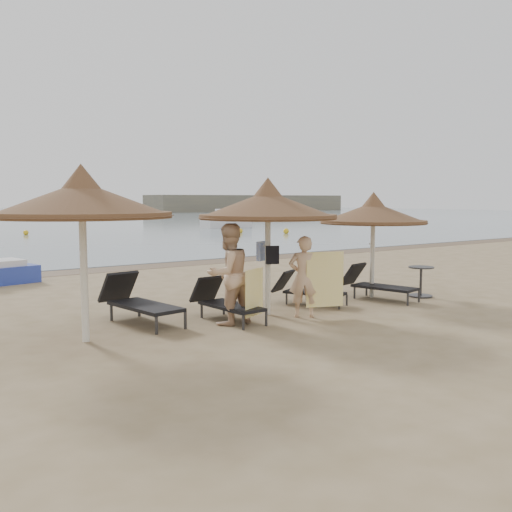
{
  "coord_description": "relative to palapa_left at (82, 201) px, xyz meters",
  "views": [
    {
      "loc": [
        -6.88,
        -9.17,
        2.39
      ],
      "look_at": [
        0.5,
        1.2,
        1.11
      ],
      "focal_mm": 40.0,
      "sensor_mm": 36.0,
      "label": 1
    }
  ],
  "objects": [
    {
      "name": "person_left",
      "position": [
        2.68,
        -0.26,
        -1.24
      ],
      "size": [
        1.09,
        0.77,
        2.24
      ],
      "primitive_type": "imported",
      "rotation": [
        0.0,
        0.0,
        3.24
      ],
      "color": "tan",
      "rests_on": "ground"
    },
    {
      "name": "person_right",
      "position": [
        4.25,
        -0.61,
        -1.4
      ],
      "size": [
        1.05,
        0.97,
        1.91
      ],
      "primitive_type": "imported",
      "rotation": [
        0.0,
        0.0,
        2.53
      ],
      "color": "tan",
      "rests_on": "ground"
    },
    {
      "name": "ground",
      "position": [
        3.77,
        -0.13,
        -2.36
      ],
      "size": [
        160.0,
        160.0,
        0.0
      ],
      "primitive_type": "plane",
      "color": "#9A8462",
      "rests_on": "ground"
    },
    {
      "name": "lounger_near_left",
      "position": [
        2.83,
        0.15,
        -1.99
      ],
      "size": [
        0.72,
        1.86,
        0.81
      ],
      "rotation": [
        0.0,
        0.0,
        0.06
      ],
      "color": "#303032",
      "rests_on": "ground"
    },
    {
      "name": "palapa_center",
      "position": [
        3.82,
        0.03,
        -0.11
      ],
      "size": [
        2.84,
        2.84,
        2.82
      ],
      "rotation": [
        0.0,
        0.0,
        0.26
      ],
      "color": "silver",
      "rests_on": "ground"
    },
    {
      "name": "buoy_extra",
      "position": [
        20.86,
        20.9,
        -2.17
      ],
      "size": [
        0.38,
        0.38,
        0.38
      ],
      "primitive_type": "sphere",
      "color": "yellow",
      "rests_on": "ground"
    },
    {
      "name": "buoy_right",
      "position": [
        18.82,
        23.39,
        -2.19
      ],
      "size": [
        0.33,
        0.33,
        0.33
      ],
      "primitive_type": "sphere",
      "color": "yellow",
      "rests_on": "ground"
    },
    {
      "name": "buoy_mid",
      "position": [
        6.17,
        29.71,
        -2.19
      ],
      "size": [
        0.34,
        0.34,
        0.34
      ],
      "primitive_type": "sphere",
      "color": "yellow",
      "rests_on": "ground"
    },
    {
      "name": "wet_sand_strip",
      "position": [
        3.77,
        9.27,
        -2.35
      ],
      "size": [
        200.0,
        1.6,
        0.01
      ],
      "primitive_type": "cube",
      "color": "brown",
      "rests_on": "ground"
    },
    {
      "name": "towel_right",
      "position": [
        4.6,
        -0.86,
        -1.59
      ],
      "size": [
        0.76,
        0.29,
        1.12
      ],
      "rotation": [
        0.0,
        0.0,
        -0.34
      ],
      "color": "yellow",
      "rests_on": "ground"
    },
    {
      "name": "side_table",
      "position": [
        8.15,
        -0.42,
        -2.01
      ],
      "size": [
        0.61,
        0.61,
        0.74
      ],
      "rotation": [
        0.0,
        0.0,
        0.14
      ],
      "color": "#303032",
      "rests_on": "ground"
    },
    {
      "name": "palapa_right",
      "position": [
        7.14,
        0.24,
        -0.32
      ],
      "size": [
        2.58,
        2.58,
        2.55
      ],
      "rotation": [
        0.0,
        0.0,
        -0.29
      ],
      "color": "silver",
      "rests_on": "ground"
    },
    {
      "name": "towel_left",
      "position": [
        3.03,
        -0.61,
        -1.74
      ],
      "size": [
        0.6,
        0.28,
        0.9
      ],
      "rotation": [
        0.0,
        0.0,
        0.42
      ],
      "color": "yellow",
      "rests_on": "ground"
    },
    {
      "name": "palapa_left",
      "position": [
        0.0,
        0.0,
        0.0
      ],
      "size": [
        2.99,
        2.99,
        2.96
      ],
      "rotation": [
        0.0,
        0.0,
        -0.14
      ],
      "color": "silver",
      "rests_on": "ground"
    },
    {
      "name": "lounger_far_left",
      "position": [
        1.33,
        0.93,
        -1.94
      ],
      "size": [
        0.98,
        2.17,
        0.94
      ],
      "rotation": [
        0.0,
        0.0,
        0.14
      ],
      "color": "#303032",
      "rests_on": "ground"
    },
    {
      "name": "bag_dark",
      "position": [
        3.82,
        -0.13,
        -1.1
      ],
      "size": [
        0.28,
        0.18,
        0.37
      ],
      "rotation": [
        0.0,
        0.0,
        -0.39
      ],
      "color": "black",
      "rests_on": "ground"
    },
    {
      "name": "bag_patterned",
      "position": [
        3.82,
        0.21,
        -1.05
      ],
      "size": [
        0.33,
        0.21,
        0.4
      ],
      "rotation": [
        0.0,
        0.0,
        0.35
      ],
      "color": "white",
      "rests_on": "ground"
    },
    {
      "name": "lounger_near_right",
      "position": [
        5.23,
        0.48,
        -2.02
      ],
      "size": [
        1.24,
        1.73,
        0.75
      ],
      "rotation": [
        0.0,
        0.0,
        0.46
      ],
      "color": "#303032",
      "rests_on": "ground"
    },
    {
      "name": "lounger_far_right",
      "position": [
        7.01,
        0.02,
        -1.99
      ],
      "size": [
        1.0,
        1.93,
        0.83
      ],
      "rotation": [
        0.0,
        0.0,
        0.22
      ],
      "color": "#303032",
      "rests_on": "ground"
    }
  ]
}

